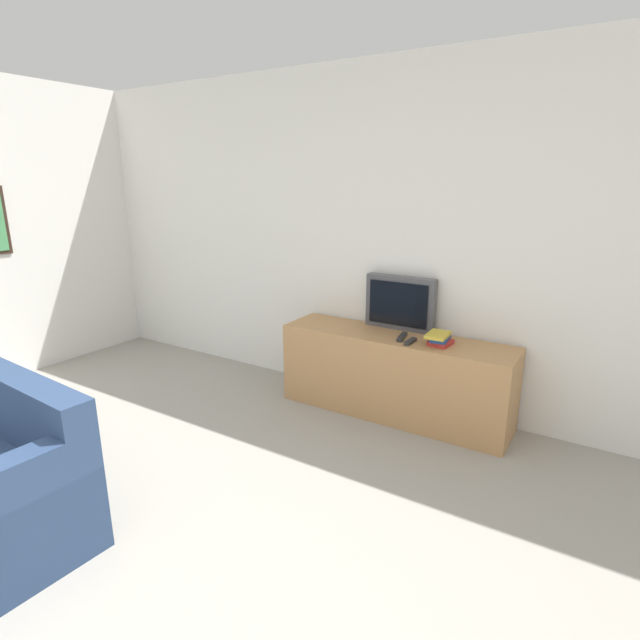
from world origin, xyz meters
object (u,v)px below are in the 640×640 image
(television, at_px, (400,303))
(remote_secondary, at_px, (410,341))
(book_stack, at_px, (440,339))
(tv_stand, at_px, (394,375))
(remote_on_stand, at_px, (402,337))

(television, height_order, remote_secondary, television)
(book_stack, bearing_deg, remote_secondary, -157.36)
(tv_stand, relative_size, remote_on_stand, 8.86)
(book_stack, bearing_deg, remote_on_stand, -177.74)
(book_stack, distance_m, remote_on_stand, 0.28)
(tv_stand, height_order, book_stack, book_stack)
(television, bearing_deg, remote_secondary, -53.64)
(television, xyz_separation_m, book_stack, (0.39, -0.21, -0.16))
(tv_stand, xyz_separation_m, television, (-0.05, 0.18, 0.52))
(remote_on_stand, bearing_deg, television, 118.38)
(remote_secondary, bearing_deg, television, 126.36)
(remote_on_stand, bearing_deg, remote_secondary, -35.99)
(tv_stand, distance_m, remote_secondary, 0.38)
(tv_stand, height_order, remote_secondary, remote_secondary)
(remote_on_stand, bearing_deg, book_stack, 2.26)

